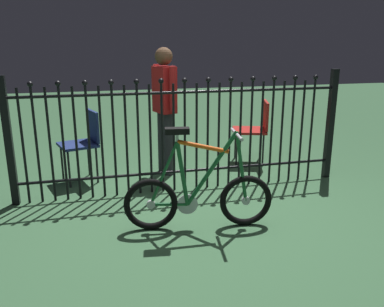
# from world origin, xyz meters

# --- Properties ---
(ground_plane) EXTENTS (20.00, 20.00, 0.00)m
(ground_plane) POSITION_xyz_m (0.00, 0.00, 0.00)
(ground_plane) COLOR #365E3C
(iron_fence) EXTENTS (3.55, 0.07, 1.28)m
(iron_fence) POSITION_xyz_m (-0.07, 0.72, 0.64)
(iron_fence) COLOR black
(iron_fence) RESTS_ON ground
(bicycle) EXTENTS (1.29, 0.40, 0.90)m
(bicycle) POSITION_xyz_m (-0.10, -0.22, 0.30)
(bicycle) COLOR black
(bicycle) RESTS_ON ground
(chair_navy) EXTENTS (0.49, 0.49, 0.82)m
(chair_navy) POSITION_xyz_m (-1.05, 1.29, 0.50)
(chair_navy) COLOR black
(chair_navy) RESTS_ON ground
(chair_red) EXTENTS (0.54, 0.54, 0.82)m
(chair_red) POSITION_xyz_m (1.14, 1.48, 0.50)
(chair_red) COLOR black
(chair_red) RESTS_ON ground
(person_visitor) EXTENTS (0.26, 0.46, 1.51)m
(person_visitor) POSITION_xyz_m (-0.10, 1.33, 0.89)
(person_visitor) COLOR #2D2D33
(person_visitor) RESTS_ON ground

